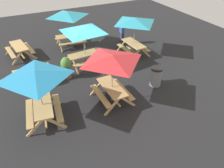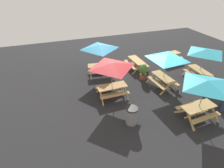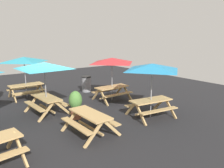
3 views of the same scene
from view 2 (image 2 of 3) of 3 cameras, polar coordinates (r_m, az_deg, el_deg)
ground_plane at (r=12.11m, az=15.28°, el=-1.27°), size 24.02×24.02×0.00m
picnic_table_0 at (r=9.89m, az=0.00°, el=5.32°), size 2.02×2.02×2.34m
picnic_table_1 at (r=15.85m, az=18.39°, el=8.82°), size 1.75×1.98×0.81m
picnic_table_2 at (r=9.38m, az=28.36°, el=-0.60°), size 2.10×2.10×2.34m
picnic_table_3 at (r=12.53m, az=-4.03°, el=11.31°), size 2.25×2.25×2.34m
picnic_table_4 at (r=11.41m, az=17.41°, el=7.65°), size 2.82×2.82×2.34m
picnic_table_5 at (r=14.02m, az=7.98°, el=7.10°), size 1.86×1.60×0.81m
picnic_table_6 at (r=13.27m, az=28.09°, el=8.75°), size 2.08×2.08×2.34m
trash_bin_gray at (r=8.91m, az=6.41°, el=-10.23°), size 0.59×0.59×0.98m
potted_plant_0 at (r=12.57m, az=10.19°, el=4.17°), size 0.55×0.55×1.18m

